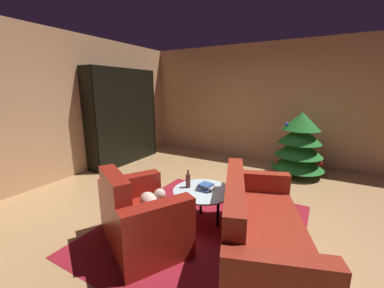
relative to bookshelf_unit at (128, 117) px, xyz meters
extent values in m
plane|color=#AD8354|center=(2.93, -1.28, -1.04)|extent=(7.62, 7.62, 0.00)
cube|color=tan|center=(2.93, 1.70, 0.32)|extent=(6.47, 0.06, 2.72)
cube|color=tan|center=(-0.27, -1.28, 0.32)|extent=(0.06, 6.03, 2.72)
cube|color=maroon|center=(2.82, -1.73, -1.04)|extent=(2.30, 2.53, 0.01)
cube|color=black|center=(0.16, -0.12, 0.02)|extent=(0.03, 1.81, 2.13)
cube|color=black|center=(-0.02, 0.78, 0.02)|extent=(0.39, 0.03, 2.13)
cube|color=black|center=(-0.02, -1.01, 0.02)|extent=(0.39, 0.03, 2.13)
cube|color=black|center=(-0.02, -0.12, -1.03)|extent=(0.37, 1.76, 0.03)
cube|color=black|center=(-0.02, -0.12, -0.68)|extent=(0.37, 1.76, 0.03)
cube|color=black|center=(-0.02, -0.12, -0.33)|extent=(0.37, 1.76, 0.02)
cube|color=black|center=(-0.02, -0.12, 0.02)|extent=(0.37, 1.76, 0.02)
cube|color=black|center=(-0.02, -0.12, 0.37)|extent=(0.37, 1.76, 0.02)
cube|color=black|center=(-0.02, -0.12, 0.72)|extent=(0.37, 1.76, 0.02)
cube|color=black|center=(-0.02, -0.12, 1.07)|extent=(0.37, 1.76, 0.03)
cube|color=black|center=(-0.17, -0.12, -0.04)|extent=(0.05, 0.90, 0.56)
cube|color=black|center=(-0.15, -0.12, -0.04)|extent=(0.03, 0.93, 0.59)
cube|color=#3B7745|center=(-0.11, 0.71, -0.92)|extent=(0.19, 0.03, 0.19)
cube|color=#12687C|center=(-0.11, 0.66, -0.88)|extent=(0.20, 0.05, 0.28)
cube|color=orange|center=(-0.08, 0.61, -0.87)|extent=(0.26, 0.04, 0.30)
cube|color=#B4A19D|center=(-0.06, 0.57, -0.92)|extent=(0.29, 0.03, 0.19)
cube|color=#0A7491|center=(-0.11, 0.53, -0.90)|extent=(0.20, 0.03, 0.24)
cube|color=#407D36|center=(-0.12, 0.48, -0.89)|extent=(0.18, 0.05, 0.24)
cube|color=orange|center=(-0.07, 0.71, -0.55)|extent=(0.28, 0.03, 0.24)
cube|color=#502832|center=(-0.09, 0.68, -0.53)|extent=(0.25, 0.03, 0.28)
cube|color=#3C714A|center=(-0.10, 0.63, -0.53)|extent=(0.21, 0.03, 0.28)
cube|color=#493C26|center=(-0.07, 0.59, -0.58)|extent=(0.29, 0.03, 0.18)
cube|color=#8A4D9F|center=(-0.09, 0.54, -0.53)|extent=(0.24, 0.05, 0.27)
cube|color=red|center=(-0.12, 0.49, -0.54)|extent=(0.18, 0.04, 0.26)
cube|color=purple|center=(-0.07, 0.44, -0.56)|extent=(0.27, 0.05, 0.20)
cube|color=#227681|center=(-0.06, 0.38, -0.54)|extent=(0.29, 0.04, 0.26)
cube|color=brown|center=(-0.07, 0.34, -0.53)|extent=(0.28, 0.04, 0.27)
cube|color=#295683|center=(-0.11, 0.71, 0.53)|extent=(0.19, 0.05, 0.29)
cube|color=brown|center=(-0.09, 0.66, 0.50)|extent=(0.24, 0.03, 0.23)
cube|color=#3E7247|center=(-0.11, 0.62, 0.52)|extent=(0.19, 0.03, 0.27)
cube|color=orange|center=(-0.09, 0.59, 0.48)|extent=(0.24, 0.03, 0.19)
cube|color=#3B7742|center=(-0.10, 0.55, 0.53)|extent=(0.22, 0.03, 0.29)
cube|color=#26438F|center=(-0.10, 0.51, 0.52)|extent=(0.23, 0.04, 0.27)
cube|color=#236C86|center=(-0.12, 0.47, 0.51)|extent=(0.19, 0.03, 0.25)
cube|color=#87448F|center=(-0.07, 0.42, 0.48)|extent=(0.27, 0.05, 0.20)
cube|color=orange|center=(-0.12, 0.38, 0.52)|extent=(0.18, 0.03, 0.28)
cube|color=red|center=(-0.06, 0.70, 0.84)|extent=(0.29, 0.04, 0.21)
cube|color=teal|center=(-0.12, 0.66, 0.82)|extent=(0.18, 0.04, 0.18)
cube|color=#BEA498|center=(-0.08, 0.60, 0.84)|extent=(0.26, 0.05, 0.21)
cube|color=gold|center=(-0.08, 0.55, 0.83)|extent=(0.27, 0.04, 0.18)
cube|color=gold|center=(-0.07, 0.49, 0.85)|extent=(0.27, 0.05, 0.24)
cube|color=maroon|center=(2.39, -2.29, -0.84)|extent=(0.94, 0.96, 0.40)
cube|color=maroon|center=(2.25, -2.53, -0.41)|extent=(0.66, 0.47, 0.48)
cube|color=maroon|center=(2.75, -2.49, -0.71)|extent=(0.51, 0.72, 0.66)
cube|color=maroon|center=(2.02, -2.08, -0.71)|extent=(0.51, 0.72, 0.66)
ellipsoid|color=#C6AB95|center=(2.42, -2.22, -0.56)|extent=(0.33, 0.29, 0.18)
sphere|color=#C6AB95|center=(2.49, -2.12, -0.50)|extent=(0.13, 0.13, 0.13)
cube|color=maroon|center=(3.60, -1.88, -0.85)|extent=(1.21, 1.63, 0.39)
cube|color=maroon|center=(3.32, -1.98, -0.43)|extent=(0.63, 1.43, 0.44)
cube|color=maroon|center=(3.34, -1.12, -0.72)|extent=(0.79, 0.40, 0.63)
cylinder|color=black|center=(2.98, -1.59, -0.83)|extent=(0.04, 0.04, 0.43)
cylinder|color=black|center=(2.66, -1.43, -0.83)|extent=(0.04, 0.04, 0.43)
cylinder|color=black|center=(2.67, -1.78, -0.83)|extent=(0.04, 0.04, 0.43)
cylinder|color=silver|center=(2.78, -1.60, -0.60)|extent=(0.76, 0.76, 0.02)
cube|color=#314F8D|center=(2.80, -1.58, -0.58)|extent=(0.16, 0.17, 0.03)
cube|color=#9E9587|center=(2.80, -1.57, -0.55)|extent=(0.22, 0.15, 0.02)
cube|color=#2D4E89|center=(2.80, -1.57, -0.53)|extent=(0.17, 0.17, 0.02)
cylinder|color=brown|center=(2.57, -1.62, -0.50)|extent=(0.06, 0.06, 0.17)
cylinder|color=brown|center=(2.57, -1.62, -0.39)|extent=(0.03, 0.03, 0.06)
cylinder|color=brown|center=(3.63, 0.87, -0.97)|extent=(0.08, 0.08, 0.15)
cone|color=#206C26|center=(3.63, 0.87, -0.72)|extent=(0.99, 0.99, 0.34)
cone|color=#206C26|center=(3.63, 0.87, -0.46)|extent=(0.89, 0.89, 0.34)
cone|color=#206C26|center=(3.63, 0.87, -0.21)|extent=(0.80, 0.80, 0.34)
cone|color=#206C26|center=(3.63, 0.87, 0.05)|extent=(0.70, 0.70, 0.34)
sphere|color=red|center=(3.28, 0.68, -0.79)|extent=(0.05, 0.05, 0.05)
sphere|color=blue|center=(3.39, 0.72, -0.01)|extent=(0.07, 0.07, 0.07)
sphere|color=red|center=(4.04, 0.90, -0.73)|extent=(0.07, 0.07, 0.07)
sphere|color=blue|center=(3.38, 1.13, -0.53)|extent=(0.05, 0.05, 0.05)
camera|label=1|loc=(4.01, -4.09, 0.65)|focal=22.23mm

